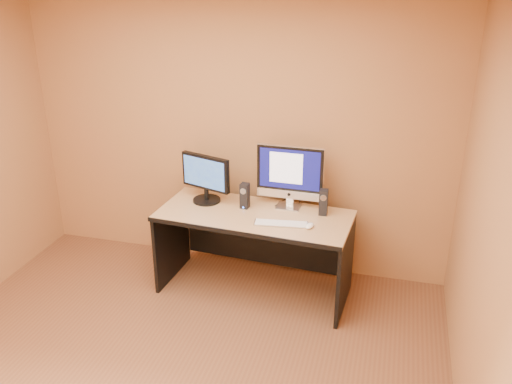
% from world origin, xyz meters
% --- Properties ---
extents(walls, '(4.00, 4.00, 2.60)m').
position_xyz_m(walls, '(0.00, 0.00, 1.30)').
color(walls, '#9A643E').
rests_on(walls, ground).
extents(desk, '(1.70, 0.83, 0.77)m').
position_xyz_m(desk, '(0.32, 1.47, 0.38)').
color(desk, tan).
rests_on(desk, ground).
extents(imac, '(0.59, 0.23, 0.57)m').
position_xyz_m(imac, '(0.58, 1.69, 1.05)').
color(imac, silver).
rests_on(imac, desk).
extents(second_monitor, '(0.55, 0.39, 0.44)m').
position_xyz_m(second_monitor, '(-0.17, 1.63, 0.99)').
color(second_monitor, black).
rests_on(second_monitor, desk).
extents(speaker_left, '(0.08, 0.08, 0.23)m').
position_xyz_m(speaker_left, '(0.21, 1.58, 0.88)').
color(speaker_left, black).
rests_on(speaker_left, desk).
extents(speaker_right, '(0.07, 0.08, 0.23)m').
position_xyz_m(speaker_right, '(0.89, 1.62, 0.88)').
color(speaker_right, black).
rests_on(speaker_right, desk).
extents(keyboard, '(0.46, 0.18, 0.02)m').
position_xyz_m(keyboard, '(0.59, 1.33, 0.78)').
color(keyboard, '#B5B6BA').
rests_on(keyboard, desk).
extents(mouse, '(0.09, 0.12, 0.04)m').
position_xyz_m(mouse, '(0.82, 1.34, 0.79)').
color(mouse, white).
rests_on(mouse, desk).
extents(cable_a, '(0.03, 0.23, 0.01)m').
position_xyz_m(cable_a, '(0.66, 1.76, 0.77)').
color(cable_a, black).
rests_on(cable_a, desk).
extents(cable_b, '(0.06, 0.18, 0.01)m').
position_xyz_m(cable_b, '(0.49, 1.76, 0.77)').
color(cable_b, black).
rests_on(cable_b, desk).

